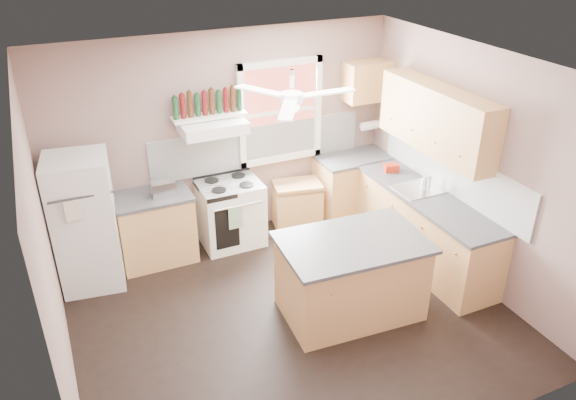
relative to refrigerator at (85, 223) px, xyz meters
name	(u,v)px	position (x,y,z in m)	size (l,w,h in m)	color
floor	(291,314)	(1.85, -1.53, -0.80)	(4.50, 4.50, 0.00)	black
ceiling	(292,70)	(1.85, -1.53, 1.90)	(4.50, 4.50, 0.00)	white
wall_back	(225,137)	(1.85, 0.49, 0.55)	(4.50, 0.05, 2.70)	#7F635C
wall_right	(473,166)	(4.13, -1.53, 0.55)	(0.05, 4.00, 2.70)	#7F635C
wall_left	(44,260)	(-0.42, -1.53, 0.55)	(0.05, 4.00, 2.70)	#7F635C
backsplash_back	(259,146)	(2.30, 0.45, 0.38)	(2.90, 0.03, 0.55)	white
backsplash_right	(451,171)	(4.09, -1.23, 0.38)	(0.03, 2.60, 0.55)	white
window_view	(280,112)	(2.60, 0.45, 0.80)	(1.00, 0.02, 1.20)	brown
window_frame	(281,112)	(2.60, 0.42, 0.80)	(1.16, 0.07, 1.36)	white
refrigerator	(85,223)	(0.00, 0.00, 0.00)	(0.68, 0.66, 1.60)	white
base_cabinet_left	(155,229)	(0.79, 0.17, -0.37)	(0.90, 0.60, 0.86)	tan
counter_left	(151,197)	(0.79, 0.17, 0.08)	(0.92, 0.62, 0.04)	#3D3D3F
toaster	(163,189)	(0.93, 0.10, 0.19)	(0.28, 0.16, 0.18)	silver
stove	(231,213)	(1.77, 0.17, -0.37)	(0.78, 0.64, 0.86)	white
range_hood	(213,127)	(1.62, 0.22, 0.82)	(0.78, 0.50, 0.14)	white
bottle_shelf	(209,116)	(1.62, 0.34, 0.92)	(0.90, 0.26, 0.03)	white
cart	(297,204)	(2.75, 0.22, -0.48)	(0.64, 0.43, 0.64)	tan
base_cabinet_corner	(353,187)	(3.60, 0.17, -0.37)	(1.00, 0.60, 0.86)	tan
base_cabinet_right	(425,230)	(3.80, -1.23, -0.37)	(0.60, 2.20, 0.86)	tan
counter_corner	(354,158)	(3.60, 0.17, 0.08)	(1.02, 0.62, 0.04)	#3D3D3F
counter_right	(428,198)	(3.79, -1.23, 0.08)	(0.62, 2.22, 0.04)	#3D3D3F
sink	(418,190)	(3.79, -1.03, 0.10)	(0.55, 0.45, 0.03)	silver
faucet	(430,182)	(3.95, -1.03, 0.17)	(0.03, 0.03, 0.14)	silver
upper_cabinet_right	(436,119)	(3.93, -1.03, 0.98)	(0.33, 1.80, 0.76)	tan
upper_cabinet_corner	(367,81)	(3.80, 0.30, 1.10)	(0.60, 0.33, 0.52)	tan
paper_towel	(370,125)	(3.92, 0.33, 0.45)	(0.12, 0.12, 0.26)	white
island	(351,278)	(2.46, -1.73, -0.37)	(1.42, 0.90, 0.86)	tan
island_top	(353,243)	(2.46, -1.73, 0.08)	(1.51, 0.98, 0.04)	#3D3D3F
ceiling_fan_hub	(292,97)	(1.85, -1.53, 1.65)	(0.20, 0.20, 0.08)	white
soap_bottle	(424,183)	(3.83, -1.09, 0.21)	(0.08, 0.08, 0.22)	silver
red_caddy	(391,168)	(3.79, -0.45, 0.15)	(0.18, 0.12, 0.10)	#A1220D
wine_bottles	(208,103)	(1.62, 0.34, 1.08)	(0.86, 0.06, 0.31)	#143819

